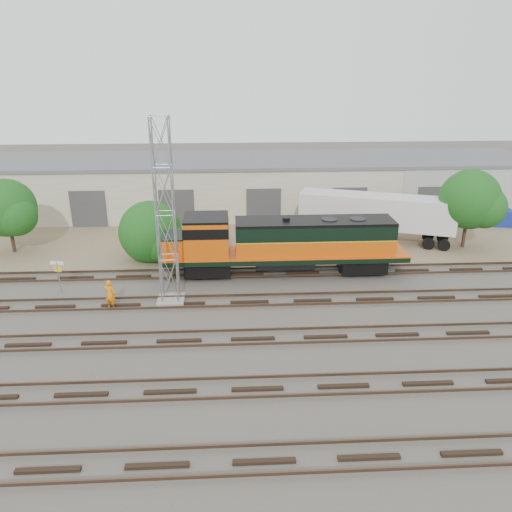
{
  "coord_description": "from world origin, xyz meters",
  "views": [
    {
      "loc": [
        -1.1,
        -26.68,
        14.06
      ],
      "look_at": [
        0.55,
        4.0,
        2.2
      ],
      "focal_mm": 35.0,
      "sensor_mm": 36.0,
      "label": 1
    }
  ],
  "objects_px": {
    "locomotive": "(281,243)",
    "worker": "(110,294)",
    "semi_trailer": "(380,213)",
    "signal_tower": "(166,217)"
  },
  "relations": [
    {
      "from": "locomotive",
      "to": "semi_trailer",
      "type": "bearing_deg",
      "value": 37.33
    },
    {
      "from": "semi_trailer",
      "to": "signal_tower",
      "type": "bearing_deg",
      "value": -127.04
    },
    {
      "from": "locomotive",
      "to": "worker",
      "type": "relative_size",
      "value": 8.96
    },
    {
      "from": "locomotive",
      "to": "semi_trailer",
      "type": "xyz_separation_m",
      "value": [
        8.94,
        6.82,
        0.1
      ]
    },
    {
      "from": "locomotive",
      "to": "signal_tower",
      "type": "bearing_deg",
      "value": -151.93
    },
    {
      "from": "semi_trailer",
      "to": "worker",
      "type": "bearing_deg",
      "value": -130.14
    },
    {
      "from": "locomotive",
      "to": "signal_tower",
      "type": "height_order",
      "value": "signal_tower"
    },
    {
      "from": "signal_tower",
      "to": "locomotive",
      "type": "bearing_deg",
      "value": 28.07
    },
    {
      "from": "locomotive",
      "to": "semi_trailer",
      "type": "height_order",
      "value": "locomotive"
    },
    {
      "from": "locomotive",
      "to": "semi_trailer",
      "type": "relative_size",
      "value": 1.33
    }
  ]
}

